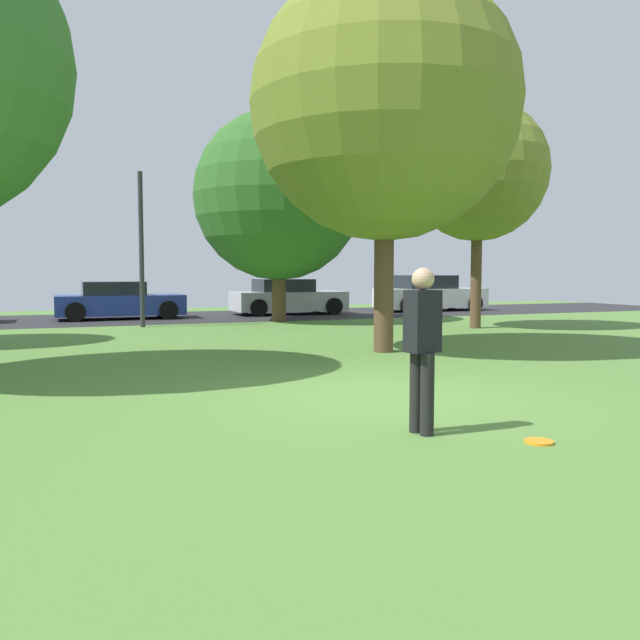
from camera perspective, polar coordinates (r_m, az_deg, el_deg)
The scene contains 11 objects.
ground_plane at distance 8.74m, azimuth 5.18°, elevation -6.50°, with size 44.00×44.00×0.00m, color #547F38.
road_strip at distance 24.02m, azimuth -12.51°, elevation 0.23°, with size 44.00×6.40×0.01m, color #28282B.
oak_tree_right at distance 13.74m, azimuth 5.62°, elevation 17.89°, with size 5.33×5.33×7.55m.
birch_tree_lone at distance 21.68m, azimuth -3.60°, elevation 10.63°, with size 5.45×5.45×6.79m.
maple_tree_near at distance 19.68m, azimuth 13.44°, elevation 12.33°, with size 3.96×3.96×6.44m.
person_catcher at distance 6.64m, azimuth 8.80°, elevation -1.95°, with size 0.35×0.30×1.66m.
frisbee_disc at distance 6.69m, azimuth 18.34°, elevation -9.92°, with size 0.27×0.27×0.03m, color orange.
parked_car_blue at distance 23.62m, azimuth -16.93°, elevation 1.53°, with size 4.21×2.02×1.28m.
parked_car_silver at distance 25.17m, azimuth -2.82°, elevation 1.91°, with size 4.21×2.09×1.34m.
parked_car_white at distance 27.72m, azimuth 9.41°, elevation 2.17°, with size 4.53×1.94×1.47m.
street_lamp_post at distance 20.00m, azimuth -15.13°, elevation 5.85°, with size 0.14×0.14×4.50m, color #2D2D33.
Camera 1 is at (-3.93, -7.64, 1.62)m, focal length 37.17 mm.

